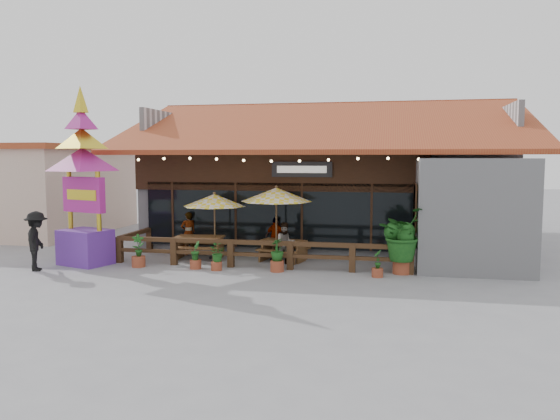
% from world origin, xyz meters
% --- Properties ---
extents(ground, '(100.00, 100.00, 0.00)m').
position_xyz_m(ground, '(0.00, 0.00, 0.00)').
color(ground, gray).
rests_on(ground, ground).
extents(restaurant_building, '(15.50, 14.73, 6.09)m').
position_xyz_m(restaurant_building, '(0.26, 6.61, 2.21)').
color(restaurant_building, silver).
rests_on(restaurant_building, ground).
extents(patio_railing, '(10.00, 2.60, 0.92)m').
position_xyz_m(patio_railing, '(-2.25, -0.27, 0.61)').
color(patio_railing, '#412817').
rests_on(patio_railing, ground).
extents(neighbor_building, '(8.40, 8.40, 4.22)m').
position_xyz_m(neighbor_building, '(-15.00, 6.00, 2.14)').
color(neighbor_building, '#BDA98F').
rests_on(neighbor_building, ground).
extents(umbrella_left, '(2.55, 2.55, 2.40)m').
position_xyz_m(umbrella_left, '(-3.51, 0.89, 2.10)').
color(umbrella_left, brown).
rests_on(umbrella_left, ground).
extents(umbrella_right, '(2.80, 2.80, 2.66)m').
position_xyz_m(umbrella_right, '(-1.26, 0.95, 2.32)').
color(umbrella_right, brown).
rests_on(umbrella_right, ground).
extents(picnic_table_left, '(1.76, 1.54, 0.81)m').
position_xyz_m(picnic_table_left, '(-4.06, 0.83, 0.55)').
color(picnic_table_left, brown).
rests_on(picnic_table_left, ground).
extents(picnic_table_right, '(1.82, 1.67, 0.74)m').
position_xyz_m(picnic_table_right, '(-1.00, 0.93, 0.50)').
color(picnic_table_right, brown).
rests_on(picnic_table_right, ground).
extents(thai_sign_tower, '(3.00, 3.00, 6.45)m').
position_xyz_m(thai_sign_tower, '(-7.47, -1.03, 3.41)').
color(thai_sign_tower, '#5F2A9C').
rests_on(thai_sign_tower, ground).
extents(tropical_plant, '(1.98, 2.02, 2.11)m').
position_xyz_m(tropical_plant, '(3.04, -0.43, 1.21)').
color(tropical_plant, brown).
rests_on(tropical_plant, ground).
extents(diner_a, '(0.69, 0.63, 1.58)m').
position_xyz_m(diner_a, '(-4.83, 1.72, 0.79)').
color(diner_a, '#321C10').
rests_on(diner_a, ground).
extents(diner_b, '(0.86, 0.78, 1.45)m').
position_xyz_m(diner_b, '(-0.80, 0.23, 0.72)').
color(diner_b, '#321C10').
rests_on(diner_b, ground).
extents(diner_c, '(0.93, 0.62, 1.47)m').
position_xyz_m(diner_c, '(-1.42, 1.62, 0.73)').
color(diner_c, '#321C10').
rests_on(diner_c, ground).
extents(pedestrian, '(1.16, 1.42, 1.92)m').
position_xyz_m(pedestrian, '(-8.45, -2.26, 0.96)').
color(pedestrian, black).
rests_on(pedestrian, ground).
extents(planter_a, '(0.47, 0.45, 1.10)m').
position_xyz_m(planter_a, '(-5.52, -1.08, 0.46)').
color(planter_a, brown).
rests_on(planter_a, ground).
extents(planter_b, '(0.37, 0.37, 0.91)m').
position_xyz_m(planter_b, '(-3.55, -1.00, 0.41)').
color(planter_b, brown).
rests_on(planter_b, ground).
extents(planter_c, '(0.63, 0.58, 0.87)m').
position_xyz_m(planter_c, '(-2.81, -1.09, 0.49)').
color(planter_c, brown).
rests_on(planter_c, ground).
extents(planter_d, '(0.54, 0.54, 1.07)m').
position_xyz_m(planter_d, '(-0.85, -0.90, 0.52)').
color(planter_d, brown).
rests_on(planter_d, ground).
extents(planter_e, '(0.35, 0.35, 0.85)m').
position_xyz_m(planter_e, '(2.30, -1.09, 0.36)').
color(planter_e, brown).
rests_on(planter_e, ground).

